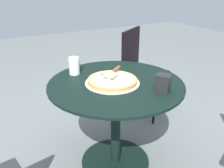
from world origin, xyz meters
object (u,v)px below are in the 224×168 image
(pizza_server, at_px, (114,72))
(patio_chair_near, at_px, (140,67))
(drinking_cup, at_px, (74,66))
(pizza_on_tray, at_px, (112,80))
(patio_table, at_px, (116,107))
(napkin_dispenser, at_px, (163,83))

(pizza_server, bearing_deg, patio_chair_near, 42.12)
(pizza_server, xyz_separation_m, patio_chair_near, (0.60, 0.54, -0.23))
(pizza_server, height_order, patio_chair_near, patio_chair_near)
(pizza_server, relative_size, patio_chair_near, 0.22)
(drinking_cup, relative_size, patio_chair_near, 0.14)
(pizza_on_tray, relative_size, drinking_cup, 2.92)
(patio_table, height_order, pizza_on_tray, pizza_on_tray)
(pizza_server, xyz_separation_m, drinking_cup, (-0.21, 0.23, 0.01))
(pizza_on_tray, distance_m, napkin_dispenser, 0.35)
(pizza_server, relative_size, drinking_cup, 1.51)
(patio_table, bearing_deg, pizza_on_tray, 170.39)
(pizza_on_tray, bearing_deg, patio_table, -9.61)
(patio_chair_near, bearing_deg, pizza_server, -137.88)
(pizza_on_tray, xyz_separation_m, patio_chair_near, (0.64, 0.60, -0.19))
(pizza_on_tray, xyz_separation_m, pizza_server, (0.04, 0.05, 0.04))
(patio_chair_near, bearing_deg, napkin_dispenser, -116.01)
(patio_table, bearing_deg, patio_chair_near, 44.27)
(pizza_on_tray, relative_size, napkin_dispenser, 3.35)
(pizza_server, xyz_separation_m, napkin_dispenser, (0.18, -0.32, 0.00))
(drinking_cup, height_order, patio_chair_near, patio_chair_near)
(pizza_server, bearing_deg, napkin_dispenser, -61.38)
(napkin_dispenser, bearing_deg, pizza_server, -3.49)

